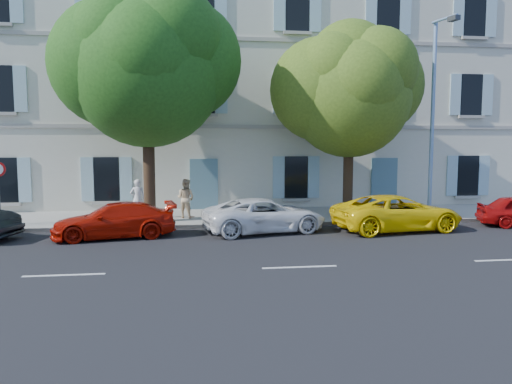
{
  "coord_description": "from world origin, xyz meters",
  "views": [
    {
      "loc": [
        -2.87,
        -16.67,
        3.34
      ],
      "look_at": [
        -0.36,
        2.0,
        1.4
      ],
      "focal_mm": 35.0,
      "sensor_mm": 36.0,
      "label": 1
    }
  ],
  "objects": [
    {
      "name": "tree_left",
      "position": [
        -4.43,
        3.24,
        5.98
      ],
      "size": [
        5.84,
        5.84,
        9.05
      ],
      "color": "#3A2819",
      "rests_on": "sidewalk"
    },
    {
      "name": "ground",
      "position": [
        0.0,
        0.0,
        0.0
      ],
      "size": [
        90.0,
        90.0,
        0.0
      ],
      "primitive_type": "plane",
      "color": "black"
    },
    {
      "name": "pedestrian_b",
      "position": [
        -3.03,
        4.08,
        0.96
      ],
      "size": [
        0.99,
        0.93,
        1.62
      ],
      "primitive_type": "imported",
      "rotation": [
        0.0,
        0.0,
        2.61
      ],
      "color": "#D4B587",
      "rests_on": "sidewalk"
    },
    {
      "name": "sidewalk",
      "position": [
        0.0,
        4.45,
        0.07
      ],
      "size": [
        36.0,
        4.5,
        0.15
      ],
      "primitive_type": "cube",
      "color": "#A09E96",
      "rests_on": "ground"
    },
    {
      "name": "car_red_coupe",
      "position": [
        -5.45,
        0.83,
        0.6
      ],
      "size": [
        4.38,
        2.35,
        1.21
      ],
      "primitive_type": "imported",
      "rotation": [
        0.0,
        0.0,
        4.88
      ],
      "color": "#AF1205",
      "rests_on": "ground"
    },
    {
      "name": "pedestrian_a",
      "position": [
        -4.98,
        4.06,
        0.96
      ],
      "size": [
        0.61,
        0.41,
        1.63
      ],
      "primitive_type": "imported",
      "rotation": [
        0.0,
        0.0,
        3.17
      ],
      "color": "silver",
      "rests_on": "sidewalk"
    },
    {
      "name": "car_yellow_supercar",
      "position": [
        4.79,
        0.85,
        0.67
      ],
      "size": [
        5.06,
        2.84,
        1.33
      ],
      "primitive_type": "imported",
      "rotation": [
        0.0,
        0.0,
        1.71
      ],
      "color": "yellow",
      "rests_on": "ground"
    },
    {
      "name": "kerb",
      "position": [
        0.0,
        2.28,
        0.08
      ],
      "size": [
        36.0,
        0.16,
        0.16
      ],
      "primitive_type": "cube",
      "color": "#9E998E",
      "rests_on": "ground"
    },
    {
      "name": "tree_right",
      "position": [
        3.76,
        3.56,
        5.17
      ],
      "size": [
        5.08,
        5.08,
        7.82
      ],
      "color": "#3A2819",
      "rests_on": "sidewalk"
    },
    {
      "name": "building",
      "position": [
        0.0,
        10.2,
        6.0
      ],
      "size": [
        28.0,
        7.0,
        12.0
      ],
      "primitive_type": "cube",
      "color": "beige",
      "rests_on": "ground"
    },
    {
      "name": "car_white_coupe",
      "position": [
        -0.16,
        1.15,
        0.63
      ],
      "size": [
        4.83,
        2.96,
        1.25
      ],
      "primitive_type": "imported",
      "rotation": [
        0.0,
        0.0,
        1.78
      ],
      "color": "white",
      "rests_on": "ground"
    },
    {
      "name": "street_lamp",
      "position": [
        6.95,
        2.46,
        4.63
      ],
      "size": [
        0.39,
        1.7,
        7.91
      ],
      "color": "#7293BF",
      "rests_on": "sidewalk"
    }
  ]
}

